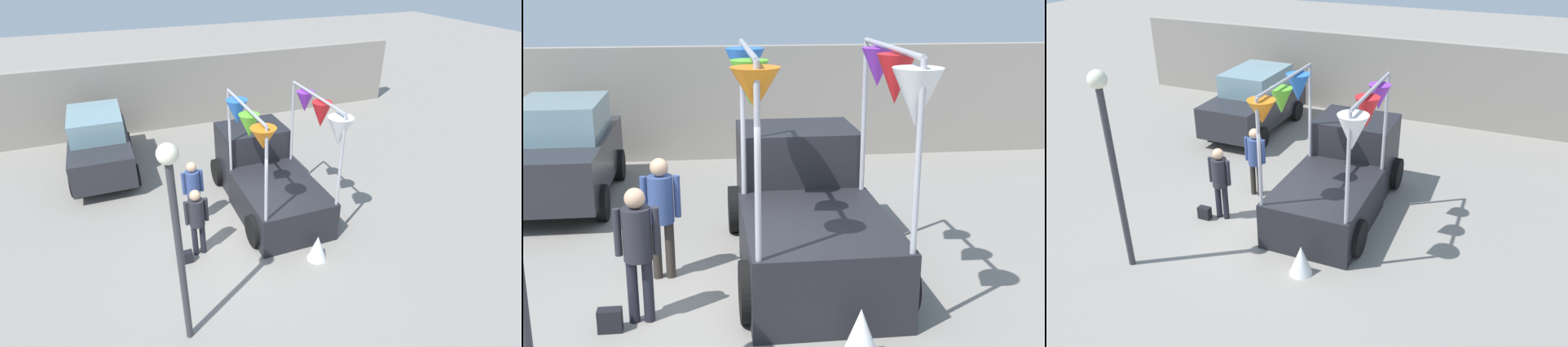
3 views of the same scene
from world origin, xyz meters
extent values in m
plane|color=gray|center=(0.00, 0.00, 0.00)|extent=(60.00, 60.00, 0.00)
cube|color=black|center=(0.88, 0.28, 0.50)|extent=(1.90, 2.60, 1.00)
cube|color=black|center=(0.88, 2.28, 0.90)|extent=(1.80, 1.40, 1.80)
cube|color=#8CB2C6|center=(0.88, 2.28, 1.35)|extent=(1.76, 1.37, 0.60)
cylinder|color=black|center=(-0.07, 2.63, 0.38)|extent=(0.22, 0.76, 0.76)
cylinder|color=black|center=(1.83, 2.63, 0.38)|extent=(0.22, 0.76, 0.76)
cylinder|color=black|center=(-0.07, -0.42, 0.38)|extent=(0.22, 0.76, 0.76)
cylinder|color=black|center=(1.83, -0.42, 0.38)|extent=(0.22, 0.76, 0.76)
cylinder|color=#A5A5AD|center=(0.01, 1.50, 2.09)|extent=(0.07, 0.07, 2.18)
cylinder|color=#A5A5AD|center=(1.75, 1.50, 2.09)|extent=(0.07, 0.07, 2.18)
cylinder|color=#A5A5AD|center=(0.01, -0.94, 2.09)|extent=(0.07, 0.07, 2.18)
cylinder|color=#A5A5AD|center=(1.75, -0.94, 2.09)|extent=(0.07, 0.07, 2.18)
cylinder|color=#A5A5AD|center=(0.01, 0.28, 3.18)|extent=(0.07, 2.44, 0.07)
cylinder|color=#A5A5AD|center=(1.75, 0.28, 3.18)|extent=(0.07, 2.44, 0.07)
cone|color=orange|center=(0.01, -0.77, 2.87)|extent=(0.69, 0.69, 0.45)
cone|color=white|center=(1.75, -0.77, 2.74)|extent=(0.73, 0.73, 0.64)
cone|color=#66CC33|center=(0.01, 0.04, 2.82)|extent=(0.61, 0.61, 0.51)
cone|color=red|center=(1.75, 0.04, 2.82)|extent=(0.55, 0.55, 0.60)
cone|color=blue|center=(0.01, 0.85, 2.85)|extent=(0.71, 0.71, 0.58)
cone|color=purple|center=(1.75, 0.85, 2.87)|extent=(0.61, 0.61, 0.50)
cube|color=#26262B|center=(-3.16, 4.66, 0.77)|extent=(1.70, 4.00, 0.90)
cube|color=#72939E|center=(-3.16, 4.81, 1.55)|extent=(1.50, 2.10, 0.66)
cylinder|color=black|center=(-4.01, 5.91, 0.32)|extent=(0.18, 0.64, 0.64)
cylinder|color=black|center=(-2.31, 5.91, 0.32)|extent=(0.18, 0.64, 0.64)
cylinder|color=black|center=(-4.01, 3.41, 0.32)|extent=(0.18, 0.64, 0.64)
cylinder|color=black|center=(-2.31, 3.41, 0.32)|extent=(0.18, 0.64, 0.64)
cylinder|color=black|center=(-1.44, -0.28, 0.40)|extent=(0.13, 0.13, 0.80)
cylinder|color=black|center=(-1.26, -0.28, 0.40)|extent=(0.13, 0.13, 0.80)
cylinder|color=#26262D|center=(-1.35, -0.28, 1.12)|extent=(0.34, 0.34, 0.64)
sphere|color=tan|center=(-1.35, -0.28, 1.56)|extent=(0.24, 0.24, 0.24)
cylinder|color=#26262D|center=(-1.57, -0.28, 1.15)|extent=(0.09, 0.09, 0.57)
cylinder|color=#26262D|center=(-1.13, -0.28, 1.15)|extent=(0.09, 0.09, 0.57)
cylinder|color=#2D2823|center=(-1.23, 0.95, 0.41)|extent=(0.13, 0.13, 0.82)
cylinder|color=#2D2823|center=(-1.05, 0.95, 0.41)|extent=(0.13, 0.13, 0.82)
cylinder|color=#33477F|center=(-1.14, 0.95, 1.14)|extent=(0.34, 0.34, 0.65)
sphere|color=tan|center=(-1.14, 0.95, 1.58)|extent=(0.24, 0.24, 0.24)
cylinder|color=#33477F|center=(-1.36, 0.95, 1.17)|extent=(0.09, 0.09, 0.58)
cylinder|color=#33477F|center=(-0.92, 0.95, 1.17)|extent=(0.09, 0.09, 0.58)
cube|color=black|center=(-1.70, -0.48, 0.14)|extent=(0.28, 0.16, 0.28)
cylinder|color=#333338|center=(-2.08, -2.44, 1.76)|extent=(0.12, 0.12, 3.52)
sphere|color=#F2EDCC|center=(-2.08, -2.44, 3.68)|extent=(0.32, 0.32, 0.32)
cube|color=gray|center=(0.00, 7.52, 1.30)|extent=(18.00, 0.36, 2.60)
cone|color=white|center=(1.06, -1.42, 0.30)|extent=(0.56, 0.56, 0.60)
camera|label=1|loc=(-2.71, -7.55, 6.17)|focal=28.00mm
camera|label=2|loc=(-0.53, -7.52, 3.88)|focal=45.00mm
camera|label=3|loc=(4.19, -8.47, 6.05)|focal=35.00mm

